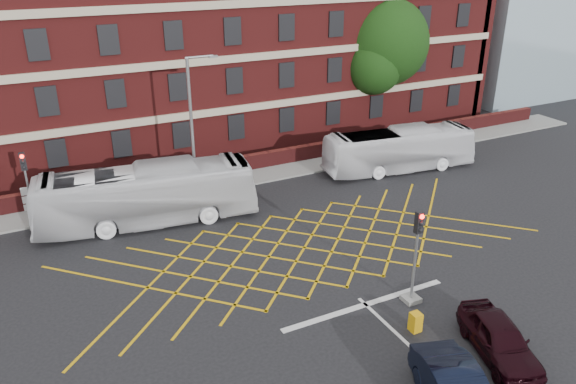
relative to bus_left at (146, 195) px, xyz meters
name	(u,v)px	position (x,y,z in m)	size (l,w,h in m)	color
ground	(324,266)	(6.31, -8.38, -1.64)	(120.00, 120.00, 0.00)	black
victorian_building	(181,36)	(6.56, 13.61, 6.19)	(51.00, 12.17, 20.40)	maroon
boundary_wall	(226,167)	(6.31, 4.62, -1.09)	(56.00, 0.50, 1.10)	#501516
far_pavement	(232,179)	(6.31, 3.62, -1.58)	(60.00, 3.00, 0.12)	slate
glass_block	(514,43)	(40.31, 12.62, 3.36)	(14.00, 10.00, 10.00)	#99B2BF
box_junction_hatching	(304,248)	(6.31, -6.38, -1.64)	(11.50, 0.12, 0.02)	#CC990C
stop_line	(366,305)	(6.31, -11.88, -1.63)	(8.00, 0.30, 0.02)	silver
bus_left	(146,195)	(0.00, 0.00, 0.00)	(2.76, 11.81, 3.29)	silver
bus_right	(399,150)	(17.07, 0.17, -0.20)	(2.43, 10.39, 2.89)	white
car_maroon	(499,339)	(8.92, -16.75, -0.91)	(1.73, 4.30, 1.47)	black
deciduous_tree	(384,49)	(21.41, 8.53, 4.87)	(7.31, 6.89, 10.46)	black
traffic_light_near	(414,266)	(8.22, -12.52, 0.12)	(0.70, 0.70, 4.27)	slate
traffic_light_far	(30,197)	(-5.65, 2.24, 0.12)	(0.70, 0.70, 4.27)	slate
street_lamp	(195,155)	(3.35, 1.60, 1.25)	(2.25, 1.00, 8.52)	slate
direction_signs	(33,199)	(-5.51, 2.89, -0.27)	(1.10, 0.16, 2.20)	gray
utility_cabinet	(415,322)	(7.08, -14.21, -1.24)	(0.41, 0.42, 0.81)	#D5980C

